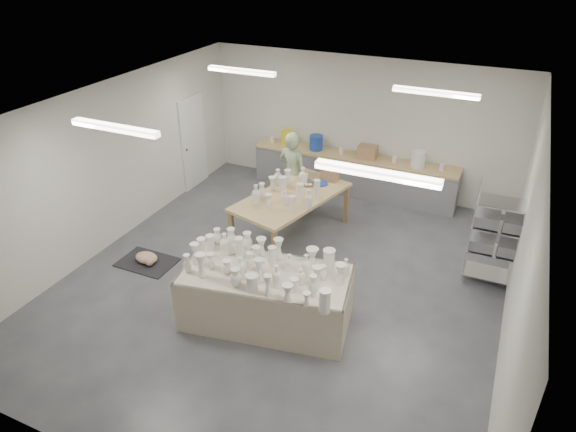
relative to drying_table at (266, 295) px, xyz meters
The scene contains 9 objects.
room 1.98m from the drying_table, 104.49° to the left, with size 8.00×8.02×3.00m.
back_counter 4.76m from the drying_table, 92.44° to the left, with size 4.60×0.60×1.24m.
wire_shelf 3.92m from the drying_table, 39.51° to the left, with size 0.88×0.48×1.80m.
drying_table is the anchor object (origin of this frame).
work_table 2.64m from the drying_table, 104.77° to the left, with size 1.75×2.59×1.25m.
rug 2.75m from the drying_table, 169.15° to the left, with size 1.00×0.70×0.02m, color black.
cat 2.72m from the drying_table, 169.35° to the left, with size 0.48×0.38×0.19m.
potter 3.57m from the drying_table, 107.46° to the left, with size 0.65×0.42×1.77m, color #93AA83.
red_stool 3.81m from the drying_table, 106.24° to the left, with size 0.45×0.45×0.35m.
Camera 1 is at (3.01, -6.53, 5.23)m, focal length 32.00 mm.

